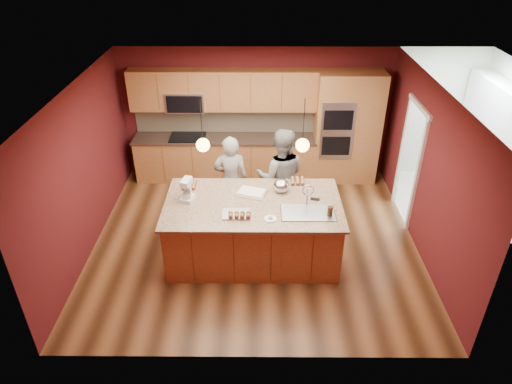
{
  "coord_description": "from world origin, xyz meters",
  "views": [
    {
      "loc": [
        0.06,
        -6.39,
        4.83
      ],
      "look_at": [
        0.02,
        -0.1,
        1.02
      ],
      "focal_mm": 32.0,
      "sensor_mm": 36.0,
      "label": 1
    }
  ],
  "objects_px": {
    "stand_mixer": "(187,191)",
    "island": "(254,229)",
    "person_left": "(231,180)",
    "mixing_bowl": "(281,186)",
    "person_right": "(281,177)"
  },
  "relations": [
    {
      "from": "person_left",
      "to": "person_right",
      "type": "bearing_deg",
      "value": 179.76
    },
    {
      "from": "person_left",
      "to": "mixing_bowl",
      "type": "relative_size",
      "value": 6.38
    },
    {
      "from": "stand_mixer",
      "to": "mixing_bowl",
      "type": "xyz_separation_m",
      "value": [
        1.48,
        0.25,
        -0.05
      ]
    },
    {
      "from": "person_left",
      "to": "mixing_bowl",
      "type": "bearing_deg",
      "value": 141.4
    },
    {
      "from": "person_left",
      "to": "stand_mixer",
      "type": "bearing_deg",
      "value": 55.77
    },
    {
      "from": "island",
      "to": "person_right",
      "type": "xyz_separation_m",
      "value": [
        0.46,
        1.02,
        0.39
      ]
    },
    {
      "from": "person_right",
      "to": "stand_mixer",
      "type": "xyz_separation_m",
      "value": [
        -1.5,
        -0.93,
        0.26
      ]
    },
    {
      "from": "person_right",
      "to": "island",
      "type": "bearing_deg",
      "value": 68.05
    },
    {
      "from": "person_left",
      "to": "island",
      "type": "bearing_deg",
      "value": 111.96
    },
    {
      "from": "person_right",
      "to": "mixing_bowl",
      "type": "bearing_deg",
      "value": 90.3
    },
    {
      "from": "mixing_bowl",
      "to": "island",
      "type": "bearing_deg",
      "value": -141.44
    },
    {
      "from": "stand_mixer",
      "to": "island",
      "type": "bearing_deg",
      "value": 7.34
    },
    {
      "from": "mixing_bowl",
      "to": "person_left",
      "type": "bearing_deg",
      "value": 141.63
    },
    {
      "from": "person_right",
      "to": "stand_mixer",
      "type": "distance_m",
      "value": 1.78
    },
    {
      "from": "stand_mixer",
      "to": "mixing_bowl",
      "type": "distance_m",
      "value": 1.5
    }
  ]
}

